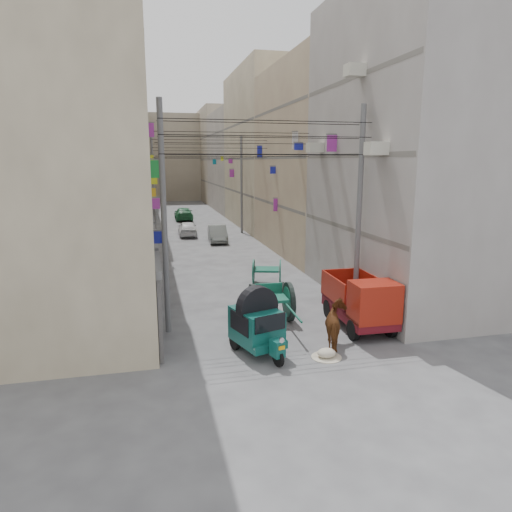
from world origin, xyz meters
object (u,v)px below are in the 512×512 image
object	(u,v)px
feed_sack	(327,353)
distant_car_grey	(217,234)
mini_truck	(363,305)
horse	(337,326)
distant_car_white	(188,229)
tonga_cart	(271,302)
distant_car_green	(184,214)
second_cart	(267,271)
auto_rickshaw	(257,323)

from	to	relation	value
feed_sack	distant_car_grey	bearing A→B (deg)	90.42
mini_truck	feed_sack	xyz separation A→B (m)	(-2.12, -1.86, -0.81)
horse	distant_car_white	distance (m)	24.17
tonga_cart	distant_car_green	world-z (taller)	tonga_cart
second_cart	distant_car_grey	distance (m)	12.57
distant_car_green	second_cart	bearing A→B (deg)	95.57
feed_sack	distant_car_green	xyz separation A→B (m)	(-1.62, 35.17, 0.49)
auto_rickshaw	distant_car_white	world-z (taller)	auto_rickshaw
tonga_cart	second_cart	size ratio (longest dim) A/B	1.99
second_cart	feed_sack	world-z (taller)	second_cart
feed_sack	distant_car_white	xyz separation A→B (m)	(-2.11, 24.72, 0.46)
distant_car_grey	distant_car_green	distance (m)	13.82
second_cart	auto_rickshaw	bearing A→B (deg)	-89.77
feed_sack	auto_rickshaw	bearing A→B (deg)	156.16
distant_car_grey	distant_car_green	size ratio (longest dim) A/B	0.85
feed_sack	mini_truck	bearing A→B (deg)	41.27
tonga_cart	distant_car_white	xyz separation A→B (m)	(-1.28, 21.20, -0.17)
tonga_cart	distant_car_grey	bearing A→B (deg)	89.98
tonga_cart	distant_car_white	size ratio (longest dim) A/B	0.94
second_cart	distant_car_grey	xyz separation A→B (m)	(-0.57, 12.55, -0.04)
tonga_cart	horse	world-z (taller)	tonga_cart
horse	distant_car_grey	bearing A→B (deg)	-70.42
mini_truck	distant_car_grey	xyz separation A→B (m)	(-2.28, 19.57, -0.34)
feed_sack	distant_car_white	distance (m)	24.81
tonga_cart	mini_truck	world-z (taller)	mini_truck
mini_truck	feed_sack	size ratio (longest dim) A/B	6.12
auto_rickshaw	feed_sack	xyz separation A→B (m)	(2.00, -0.88, -0.83)
second_cart	horse	xyz separation A→B (m)	(0.23, -8.17, 0.07)
distant_car_grey	feed_sack	bearing A→B (deg)	-85.86
auto_rickshaw	horse	bearing A→B (deg)	-21.35
mini_truck	distant_car_green	world-z (taller)	mini_truck
auto_rickshaw	feed_sack	distance (m)	2.34
tonga_cart	distant_car_white	world-z (taller)	tonga_cart
auto_rickshaw	distant_car_green	distance (m)	34.29
tonga_cart	horse	bearing A→B (deg)	-60.26
feed_sack	horse	bearing A→B (deg)	48.01
tonga_cart	distant_car_green	bearing A→B (deg)	93.55
horse	distant_car_green	world-z (taller)	horse
mini_truck	distant_car_green	distance (m)	33.52
feed_sack	horse	world-z (taller)	horse
auto_rickshaw	tonga_cart	bearing A→B (deg)	48.52
mini_truck	distant_car_white	xyz separation A→B (m)	(-4.24, 22.86, -0.35)
tonga_cart	distant_car_grey	size ratio (longest dim) A/B	0.90
second_cart	tonga_cart	bearing A→B (deg)	-86.03
tonga_cart	feed_sack	size ratio (longest dim) A/B	5.71
tonga_cart	distant_car_grey	xyz separation A→B (m)	(0.67, 17.92, -0.16)
second_cart	feed_sack	size ratio (longest dim) A/B	2.87
mini_truck	horse	distance (m)	1.90
auto_rickshaw	feed_sack	world-z (taller)	auto_rickshaw
second_cart	horse	bearing A→B (deg)	-71.42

